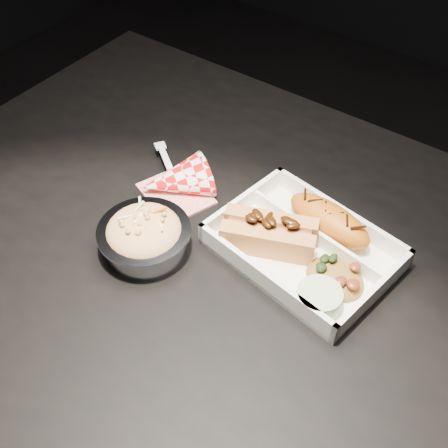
% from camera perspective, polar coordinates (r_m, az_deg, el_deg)
% --- Properties ---
extents(dining_table, '(1.20, 0.80, 0.75)m').
position_cam_1_polar(dining_table, '(0.89, 2.43, -7.13)').
color(dining_table, black).
rests_on(dining_table, ground).
extents(food_tray, '(0.28, 0.22, 0.04)m').
position_cam_1_polar(food_tray, '(0.82, 8.09, -2.56)').
color(food_tray, white).
rests_on(food_tray, dining_table).
extents(fried_pastry, '(0.15, 0.08, 0.05)m').
position_cam_1_polar(fried_pastry, '(0.84, 10.62, 0.39)').
color(fried_pastry, '#BF6213').
rests_on(fried_pastry, food_tray).
extents(hotdog, '(0.15, 0.10, 0.06)m').
position_cam_1_polar(hotdog, '(0.81, 4.60, -0.84)').
color(hotdog, '#CB8245').
rests_on(hotdog, food_tray).
extents(fried_rice_mound, '(0.10, 0.08, 0.03)m').
position_cam_1_polar(fried_rice_mound, '(0.78, 11.31, -4.92)').
color(fried_rice_mound, olive).
rests_on(fried_rice_mound, food_tray).
extents(cupcake_liner, '(0.06, 0.06, 0.03)m').
position_cam_1_polar(cupcake_liner, '(0.75, 9.61, -7.52)').
color(cupcake_liner, '#ADCB9A').
rests_on(cupcake_liner, food_tray).
extents(foil_coleslaw_cup, '(0.13, 0.13, 0.07)m').
position_cam_1_polar(foil_coleslaw_cup, '(0.81, -8.09, -1.09)').
color(foil_coleslaw_cup, silver).
rests_on(foil_coleslaw_cup, dining_table).
extents(napkin_fork, '(0.16, 0.15, 0.10)m').
position_cam_1_polar(napkin_fork, '(0.91, -5.06, 4.36)').
color(napkin_fork, red).
rests_on(napkin_fork, dining_table).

